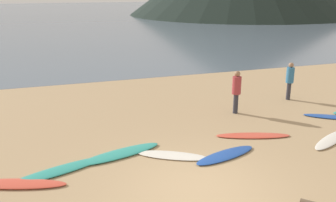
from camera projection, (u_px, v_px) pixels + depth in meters
ground_plane at (116, 88)px, 17.75m from camera, size 120.00×120.00×0.20m
ocean_water at (60, 14)px, 63.93m from camera, size 140.00×100.00×0.01m
surfboard_1 at (15, 184)px, 8.84m from camera, size 2.50×1.28×0.08m
surfboard_2 at (58, 171)px, 9.47m from camera, size 2.66×1.33×0.08m
surfboard_3 at (120, 154)px, 10.44m from camera, size 2.57×1.26×0.09m
surfboard_4 at (172, 155)px, 10.35m from camera, size 2.04×1.48×0.06m
surfboard_5 at (225, 155)px, 10.36m from camera, size 2.15×1.11×0.08m
surfboard_6 at (253, 136)px, 11.73m from camera, size 2.40×1.18×0.06m
surfboard_7 at (331, 140)px, 11.42m from camera, size 2.12×1.38×0.07m
surfboard_8 at (334, 117)px, 13.39m from camera, size 2.02×1.57×0.06m
person_0 at (290, 78)px, 15.33m from camera, size 0.32×0.32×1.59m
person_1 at (237, 89)px, 13.64m from camera, size 0.33×0.33×1.63m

